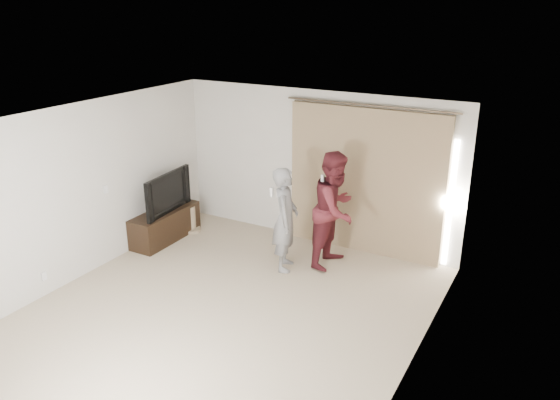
% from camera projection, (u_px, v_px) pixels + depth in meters
% --- Properties ---
extents(floor, '(5.50, 5.50, 0.00)m').
position_uv_depth(floor, '(227.00, 310.00, 7.39)').
color(floor, tan).
rests_on(floor, ground).
extents(wall_back, '(5.00, 0.04, 2.60)m').
position_uv_depth(wall_back, '(316.00, 167.00, 9.20)').
color(wall_back, silver).
rests_on(wall_back, ground).
extents(wall_left, '(0.04, 5.50, 2.60)m').
position_uv_depth(wall_left, '(84.00, 191.00, 8.08)').
color(wall_left, silver).
rests_on(wall_left, ground).
extents(ceiling, '(5.00, 5.50, 0.01)m').
position_uv_depth(ceiling, '(220.00, 121.00, 6.49)').
color(ceiling, white).
rests_on(ceiling, wall_back).
extents(curtain, '(2.80, 0.11, 2.46)m').
position_uv_depth(curtain, '(366.00, 182.00, 8.77)').
color(curtain, '#977A5C').
rests_on(curtain, ground).
extents(tv_console, '(0.48, 1.38, 0.53)m').
position_uv_depth(tv_console, '(165.00, 225.00, 9.51)').
color(tv_console, black).
rests_on(tv_console, ground).
extents(tv, '(0.25, 1.21, 0.69)m').
position_uv_depth(tv, '(163.00, 192.00, 9.30)').
color(tv, black).
rests_on(tv, tv_console).
extents(scratching_post, '(0.36, 0.36, 0.48)m').
position_uv_depth(scratching_post, '(190.00, 221.00, 9.86)').
color(scratching_post, tan).
rests_on(scratching_post, ground).
extents(person_man, '(0.58, 0.70, 1.64)m').
position_uv_depth(person_man, '(285.00, 219.00, 8.30)').
color(person_man, slate).
rests_on(person_man, ground).
extents(person_woman, '(0.76, 0.94, 1.84)m').
position_uv_depth(person_woman, '(335.00, 209.00, 8.41)').
color(person_woman, '#5B1D25').
rests_on(person_woman, ground).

